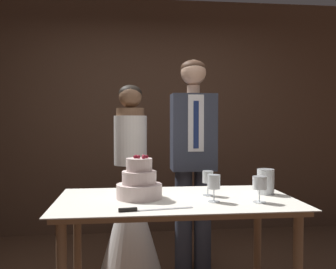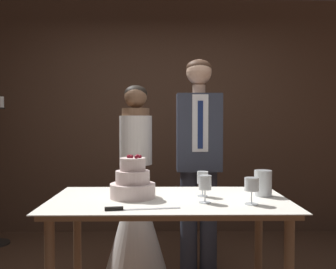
{
  "view_description": "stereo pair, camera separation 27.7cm",
  "coord_description": "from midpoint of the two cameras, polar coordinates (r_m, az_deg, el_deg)",
  "views": [
    {
      "loc": [
        -0.26,
        -2.41,
        1.31
      ],
      "look_at": [
        0.06,
        0.35,
        1.21
      ],
      "focal_mm": 40.0,
      "sensor_mm": 36.0,
      "label": 1
    },
    {
      "loc": [
        0.02,
        -2.43,
        1.31
      ],
      "look_at": [
        0.06,
        0.35,
        1.21
      ],
      "focal_mm": 40.0,
      "sensor_mm": 36.0,
      "label": 2
    }
  ],
  "objects": [
    {
      "name": "cake_table",
      "position": [
        2.4,
        -2.15,
        -11.91
      ],
      "size": [
        1.48,
        0.83,
        0.83
      ],
      "color": "#8E6B4C",
      "rests_on": "ground_plane"
    },
    {
      "name": "wine_glass_near",
      "position": [
        2.26,
        3.51,
        -7.36
      ],
      "size": [
        0.08,
        0.08,
        0.16
      ],
      "color": "silver",
      "rests_on": "cake_table"
    },
    {
      "name": "bride",
      "position": [
        3.29,
        -8.16,
        -10.6
      ],
      "size": [
        0.54,
        0.54,
        1.62
      ],
      "color": "white",
      "rests_on": "ground_plane"
    },
    {
      "name": "cake_knife",
      "position": [
        2.07,
        -7.94,
        -11.28
      ],
      "size": [
        0.41,
        0.08,
        0.02
      ],
      "rotation": [
        0.0,
        0.0,
        0.15
      ],
      "color": "silver",
      "rests_on": "cake_table"
    },
    {
      "name": "wine_glass_middle",
      "position": [
        2.44,
        2.86,
        -6.62
      ],
      "size": [
        0.07,
        0.07,
        0.16
      ],
      "color": "silver",
      "rests_on": "cake_table"
    },
    {
      "name": "tiered_cake",
      "position": [
        2.38,
        -7.77,
        -7.35
      ],
      "size": [
        0.29,
        0.29,
        0.27
      ],
      "color": "beige",
      "rests_on": "cake_table"
    },
    {
      "name": "wall_back",
      "position": [
        4.46,
        -4.96,
        2.72
      ],
      "size": [
        4.88,
        0.12,
        2.73
      ],
      "primitive_type": "cube",
      "color": "#513828",
      "rests_on": "ground_plane"
    },
    {
      "name": "wine_glass_far",
      "position": [
        2.27,
        10.39,
        -7.5
      ],
      "size": [
        0.08,
        0.08,
        0.16
      ],
      "color": "silver",
      "rests_on": "cake_table"
    },
    {
      "name": "groom",
      "position": [
        3.26,
        1.44,
        -2.77
      ],
      "size": [
        0.38,
        0.25,
        1.84
      ],
      "color": "#333847",
      "rests_on": "ground_plane"
    },
    {
      "name": "hurricane_candle",
      "position": [
        2.55,
        11.65,
        -7.15
      ],
      "size": [
        0.11,
        0.11,
        0.17
      ],
      "color": "silver",
      "rests_on": "cake_table"
    }
  ]
}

